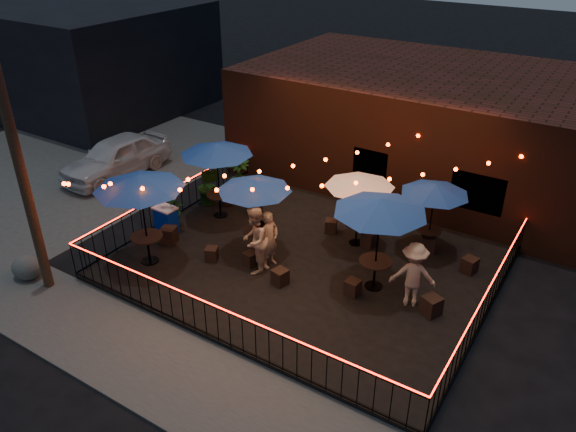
% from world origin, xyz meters
% --- Properties ---
extents(ground, '(110.00, 110.00, 0.00)m').
position_xyz_m(ground, '(0.00, 0.00, 0.00)').
color(ground, black).
rests_on(ground, ground).
extents(patio, '(10.00, 8.00, 0.15)m').
position_xyz_m(patio, '(0.00, 2.00, 0.07)').
color(patio, black).
rests_on(patio, ground).
extents(sidewalk, '(18.00, 2.50, 0.05)m').
position_xyz_m(sidewalk, '(0.00, -3.25, 0.03)').
color(sidewalk, '#494643').
rests_on(sidewalk, ground).
extents(parking_lot, '(11.00, 12.00, 0.02)m').
position_xyz_m(parking_lot, '(-12.00, 4.00, 0.01)').
color(parking_lot, '#494643').
rests_on(parking_lot, ground).
extents(brick_building, '(14.00, 8.00, 4.00)m').
position_xyz_m(brick_building, '(1.00, 9.99, 2.00)').
color(brick_building, '#381A0F').
rests_on(brick_building, ground).
extents(background_building, '(12.00, 9.00, 5.00)m').
position_xyz_m(background_building, '(-18.00, 9.00, 2.50)').
color(background_building, black).
rests_on(background_building, ground).
extents(utility_pole, '(0.26, 0.26, 8.00)m').
position_xyz_m(utility_pole, '(-5.40, -2.60, 4.00)').
color(utility_pole, '#322214').
rests_on(utility_pole, ground).
extents(fence_front, '(10.00, 0.04, 1.04)m').
position_xyz_m(fence_front, '(0.00, -2.00, 0.66)').
color(fence_front, black).
rests_on(fence_front, patio).
extents(fence_left, '(0.04, 8.00, 1.04)m').
position_xyz_m(fence_left, '(-5.00, 2.00, 0.66)').
color(fence_left, black).
rests_on(fence_left, patio).
extents(fence_right, '(0.04, 8.00, 1.04)m').
position_xyz_m(fence_right, '(5.00, 2.00, 0.66)').
color(fence_right, black).
rests_on(fence_right, patio).
extents(festoon_lights, '(10.02, 8.72, 1.32)m').
position_xyz_m(festoon_lights, '(-1.01, 1.70, 2.52)').
color(festoon_lights, '#F22400').
rests_on(festoon_lights, ground).
extents(cafe_table_0, '(2.50, 2.50, 2.71)m').
position_xyz_m(cafe_table_0, '(-3.80, -0.39, 2.62)').
color(cafe_table_0, black).
rests_on(cafe_table_0, patio).
extents(cafe_table_1, '(2.93, 2.93, 2.54)m').
position_xyz_m(cafe_table_1, '(-3.80, 2.86, 2.47)').
color(cafe_table_1, black).
rests_on(cafe_table_1, patio).
extents(cafe_table_2, '(2.66, 2.66, 2.33)m').
position_xyz_m(cafe_table_2, '(-1.54, 1.70, 2.28)').
color(cafe_table_2, black).
rests_on(cafe_table_2, patio).
extents(cafe_table_3, '(2.53, 2.53, 2.23)m').
position_xyz_m(cafe_table_3, '(0.74, 3.67, 2.19)').
color(cafe_table_3, black).
rests_on(cafe_table_3, patio).
extents(cafe_table_4, '(2.46, 2.46, 2.65)m').
position_xyz_m(cafe_table_4, '(2.13, 1.93, 2.57)').
color(cafe_table_4, black).
rests_on(cafe_table_4, patio).
extents(cafe_table_5, '(2.02, 2.02, 2.15)m').
position_xyz_m(cafe_table_5, '(2.67, 4.51, 2.11)').
color(cafe_table_5, black).
rests_on(cafe_table_5, patio).
extents(bistro_chair_0, '(0.55, 0.55, 0.51)m').
position_xyz_m(bistro_chair_0, '(-4.03, 0.69, 0.40)').
color(bistro_chair_0, black).
rests_on(bistro_chair_0, patio).
extents(bistro_chair_1, '(0.45, 0.45, 0.40)m').
position_xyz_m(bistro_chair_1, '(-2.34, 0.62, 0.35)').
color(bistro_chair_1, black).
rests_on(bistro_chair_1, patio).
extents(bistro_chair_2, '(0.44, 0.44, 0.41)m').
position_xyz_m(bistro_chair_2, '(-4.05, 3.64, 0.35)').
color(bistro_chair_2, black).
rests_on(bistro_chair_2, patio).
extents(bistro_chair_3, '(0.48, 0.48, 0.45)m').
position_xyz_m(bistro_chair_3, '(-2.89, 3.58, 0.37)').
color(bistro_chair_3, black).
rests_on(bistro_chair_3, patio).
extents(bistro_chair_4, '(0.43, 0.43, 0.41)m').
position_xyz_m(bistro_chair_4, '(-1.25, 1.02, 0.36)').
color(bistro_chair_4, black).
rests_on(bistro_chair_4, patio).
extents(bistro_chair_5, '(0.45, 0.45, 0.44)m').
position_xyz_m(bistro_chair_5, '(-0.05, 0.70, 0.37)').
color(bistro_chair_5, black).
rests_on(bistro_chair_5, patio).
extents(bistro_chair_6, '(0.46, 0.46, 0.42)m').
position_xyz_m(bistro_chair_6, '(-0.22, 3.86, 0.36)').
color(bistro_chair_6, black).
rests_on(bistro_chair_6, patio).
extents(bistro_chair_7, '(0.47, 0.47, 0.47)m').
position_xyz_m(bistro_chair_7, '(1.14, 3.76, 0.38)').
color(bistro_chair_7, black).
rests_on(bistro_chair_7, patio).
extents(bistro_chair_8, '(0.38, 0.38, 0.42)m').
position_xyz_m(bistro_chair_8, '(1.80, 1.33, 0.36)').
color(bistro_chair_8, black).
rests_on(bistro_chair_8, patio).
extents(bistro_chair_9, '(0.55, 0.55, 0.49)m').
position_xyz_m(bistro_chair_9, '(3.82, 1.65, 0.40)').
color(bistro_chair_9, black).
rests_on(bistro_chair_9, patio).
extents(bistro_chair_10, '(0.51, 0.51, 0.48)m').
position_xyz_m(bistro_chair_10, '(2.70, 4.44, 0.39)').
color(bistro_chair_10, black).
rests_on(bistro_chair_10, patio).
extents(bistro_chair_11, '(0.46, 0.46, 0.44)m').
position_xyz_m(bistro_chair_11, '(4.07, 3.99, 0.37)').
color(bistro_chair_11, black).
rests_on(bistro_chair_11, patio).
extents(patron_a, '(0.45, 0.65, 1.70)m').
position_xyz_m(patron_a, '(-0.78, 1.30, 1.00)').
color(patron_a, tan).
rests_on(patron_a, patio).
extents(patron_b, '(1.02, 1.15, 1.97)m').
position_xyz_m(patron_b, '(-0.98, 0.87, 1.14)').
color(patron_b, beige).
rests_on(patron_b, patio).
extents(patron_c, '(1.31, 1.03, 1.77)m').
position_xyz_m(patron_c, '(3.22, 1.76, 1.04)').
color(patron_c, '#DCAE8D').
rests_on(patron_c, patio).
extents(potted_shrub_a, '(1.27, 1.17, 1.19)m').
position_xyz_m(potted_shrub_a, '(-4.60, 1.42, 0.75)').
color(potted_shrub_a, '#17390D').
rests_on(potted_shrub_a, patio).
extents(potted_shrub_b, '(0.93, 0.82, 1.43)m').
position_xyz_m(potted_shrub_b, '(-4.60, 3.29, 0.86)').
color(potted_shrub_b, '#0E3510').
rests_on(potted_shrub_b, patio).
extents(potted_shrub_c, '(0.95, 0.95, 1.32)m').
position_xyz_m(potted_shrub_c, '(-4.25, 4.51, 0.81)').
color(potted_shrub_c, '#163F13').
rests_on(potted_shrub_c, patio).
extents(cooler, '(0.70, 0.51, 0.90)m').
position_xyz_m(cooler, '(-4.48, 1.08, 0.61)').
color(cooler, '#0527B4').
rests_on(cooler, patio).
extents(boulder, '(1.09, 1.02, 0.69)m').
position_xyz_m(boulder, '(-6.21, -2.65, 0.35)').
color(boulder, '#484843').
rests_on(boulder, ground).
extents(car_white, '(2.00, 4.52, 1.51)m').
position_xyz_m(car_white, '(-9.33, 3.51, 0.76)').
color(car_white, silver).
rests_on(car_white, ground).
extents(car_silver, '(2.25, 4.48, 1.41)m').
position_xyz_m(car_silver, '(-13.79, 7.86, 0.70)').
color(car_silver, '#9F9EA6').
rests_on(car_silver, ground).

